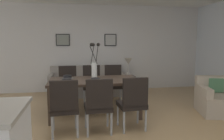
# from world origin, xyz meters

# --- Properties ---
(ground_plane) EXTENTS (9.00, 9.00, 0.00)m
(ground_plane) POSITION_xyz_m (0.00, 0.00, 0.00)
(ground_plane) COLOR tan
(back_wall_panel) EXTENTS (9.00, 0.10, 2.60)m
(back_wall_panel) POSITION_xyz_m (0.00, 3.25, 1.30)
(back_wall_panel) COLOR silver
(back_wall_panel) RESTS_ON ground
(dining_table) EXTENTS (1.80, 1.00, 0.74)m
(dining_table) POSITION_xyz_m (0.00, 0.88, 0.67)
(dining_table) COLOR #3D2D23
(dining_table) RESTS_ON ground
(dining_chair_near_left) EXTENTS (0.46, 0.46, 0.92)m
(dining_chair_near_left) POSITION_xyz_m (-0.56, -0.05, 0.51)
(dining_chair_near_left) COLOR black
(dining_chair_near_left) RESTS_ON ground
(dining_chair_near_right) EXTENTS (0.47, 0.47, 0.92)m
(dining_chair_near_right) POSITION_xyz_m (-0.55, 1.78, 0.51)
(dining_chair_near_right) COLOR black
(dining_chair_near_right) RESTS_ON ground
(dining_chair_far_left) EXTENTS (0.45, 0.45, 0.92)m
(dining_chair_far_left) POSITION_xyz_m (-0.02, -0.05, 0.51)
(dining_chair_far_left) COLOR black
(dining_chair_far_left) RESTS_ON ground
(dining_chair_far_right) EXTENTS (0.44, 0.44, 0.92)m
(dining_chair_far_right) POSITION_xyz_m (0.02, 1.81, 0.51)
(dining_chair_far_right) COLOR black
(dining_chair_far_right) RESTS_ON ground
(dining_chair_mid_left) EXTENTS (0.47, 0.47, 0.92)m
(dining_chair_mid_left) POSITION_xyz_m (0.57, -0.00, 0.51)
(dining_chair_mid_left) COLOR black
(dining_chair_mid_left) RESTS_ON ground
(dining_chair_mid_right) EXTENTS (0.47, 0.47, 0.92)m
(dining_chair_mid_right) POSITION_xyz_m (0.56, 1.80, 0.51)
(dining_chair_mid_right) COLOR black
(dining_chair_mid_right) RESTS_ON ground
(centerpiece_vase) EXTENTS (0.21, 0.23, 0.73)m
(centerpiece_vase) POSITION_xyz_m (0.00, 0.88, 1.02)
(centerpiece_vase) COLOR white
(centerpiece_vase) RESTS_ON dining_table
(placemat_near_left) EXTENTS (0.32, 0.32, 0.01)m
(placemat_near_left) POSITION_xyz_m (-0.54, 0.66, 0.74)
(placemat_near_left) COLOR #4C4742
(placemat_near_left) RESTS_ON dining_table
(bowl_near_left) EXTENTS (0.17, 0.17, 0.07)m
(bowl_near_left) POSITION_xyz_m (-0.54, 0.66, 0.78)
(bowl_near_left) COLOR black
(bowl_near_left) RESTS_ON dining_table
(placemat_near_right) EXTENTS (0.32, 0.32, 0.01)m
(placemat_near_right) POSITION_xyz_m (-0.54, 1.11, 0.74)
(placemat_near_right) COLOR #4C4742
(placemat_near_right) RESTS_ON dining_table
(bowl_near_right) EXTENTS (0.17, 0.17, 0.07)m
(bowl_near_right) POSITION_xyz_m (-0.54, 1.11, 0.78)
(bowl_near_right) COLOR black
(bowl_near_right) RESTS_ON dining_table
(placemat_far_left) EXTENTS (0.32, 0.32, 0.01)m
(placemat_far_left) POSITION_xyz_m (0.00, 0.66, 0.74)
(placemat_far_left) COLOR #4C4742
(placemat_far_left) RESTS_ON dining_table
(bowl_far_left) EXTENTS (0.17, 0.17, 0.07)m
(bowl_far_left) POSITION_xyz_m (0.00, 0.66, 0.78)
(bowl_far_left) COLOR black
(bowl_far_left) RESTS_ON dining_table
(sofa) EXTENTS (2.07, 0.84, 0.80)m
(sofa) POSITION_xyz_m (-0.05, 2.70, 0.28)
(sofa) COLOR gray
(sofa) RESTS_ON ground
(side_table) EXTENTS (0.36, 0.36, 0.52)m
(side_table) POSITION_xyz_m (1.14, 2.62, 0.26)
(side_table) COLOR black
(side_table) RESTS_ON ground
(table_lamp) EXTENTS (0.22, 0.22, 0.51)m
(table_lamp) POSITION_xyz_m (1.14, 2.62, 0.89)
(table_lamp) COLOR beige
(table_lamp) RESTS_ON side_table
(armchair) EXTENTS (0.97, 0.97, 0.75)m
(armchair) POSITION_xyz_m (2.58, 0.55, 0.29)
(armchair) COLOR #B7A893
(armchair) RESTS_ON ground
(framed_picture_left) EXTENTS (0.40, 0.03, 0.35)m
(framed_picture_left) POSITION_xyz_m (-0.71, 3.18, 1.55)
(framed_picture_left) COLOR black
(framed_picture_center) EXTENTS (0.37, 0.03, 0.37)m
(framed_picture_center) POSITION_xyz_m (0.71, 3.18, 1.55)
(framed_picture_center) COLOR black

